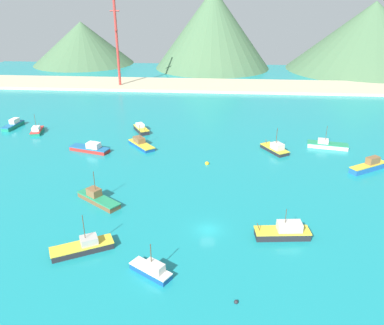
{
  "coord_description": "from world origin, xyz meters",
  "views": [
    {
      "loc": [
        1.74,
        -56.25,
        37.63
      ],
      "look_at": [
        -4.86,
        25.75,
        1.26
      ],
      "focal_mm": 35.96,
      "sensor_mm": 36.0,
      "label": 1
    }
  ],
  "objects_px": {
    "fishing_boat_9": "(141,129)",
    "buoy_1": "(236,302)",
    "fishing_boat_5": "(327,145)",
    "fishing_boat_11": "(369,166)",
    "fishing_boat_12": "(37,130)",
    "fishing_boat_4": "(83,247)",
    "fishing_boat_0": "(284,232)",
    "fishing_boat_2": "(13,125)",
    "fishing_boat_13": "(275,148)",
    "fishing_boat_3": "(152,270)",
    "radio_tower": "(117,41)",
    "fishing_boat_1": "(98,198)",
    "fishing_boat_7": "(91,148)",
    "buoy_0": "(207,164)",
    "fishing_boat_10": "(141,144)"
  },
  "relations": [
    {
      "from": "fishing_boat_0",
      "to": "buoy_1",
      "type": "height_order",
      "value": "fishing_boat_0"
    },
    {
      "from": "fishing_boat_5",
      "to": "fishing_boat_12",
      "type": "distance_m",
      "value": 82.15
    },
    {
      "from": "fishing_boat_1",
      "to": "fishing_boat_5",
      "type": "height_order",
      "value": "fishing_boat_1"
    },
    {
      "from": "buoy_0",
      "to": "fishing_boat_5",
      "type": "bearing_deg",
      "value": 23.39
    },
    {
      "from": "fishing_boat_0",
      "to": "fishing_boat_2",
      "type": "relative_size",
      "value": 1.09
    },
    {
      "from": "fishing_boat_13",
      "to": "radio_tower",
      "type": "xyz_separation_m",
      "value": [
        -58.34,
        69.21,
        18.4
      ]
    },
    {
      "from": "fishing_boat_13",
      "to": "buoy_0",
      "type": "relative_size",
      "value": 8.49
    },
    {
      "from": "fishing_boat_11",
      "to": "fishing_boat_5",
      "type": "bearing_deg",
      "value": 114.1
    },
    {
      "from": "fishing_boat_4",
      "to": "fishing_boat_9",
      "type": "bearing_deg",
      "value": 92.41
    },
    {
      "from": "fishing_boat_1",
      "to": "fishing_boat_3",
      "type": "height_order",
      "value": "fishing_boat_1"
    },
    {
      "from": "fishing_boat_11",
      "to": "fishing_boat_12",
      "type": "distance_m",
      "value": 90.18
    },
    {
      "from": "fishing_boat_12",
      "to": "fishing_boat_4",
      "type": "bearing_deg",
      "value": -58.81
    },
    {
      "from": "fishing_boat_4",
      "to": "fishing_boat_5",
      "type": "height_order",
      "value": "fishing_boat_4"
    },
    {
      "from": "fishing_boat_5",
      "to": "fishing_boat_9",
      "type": "distance_m",
      "value": 52.45
    },
    {
      "from": "buoy_1",
      "to": "fishing_boat_3",
      "type": "bearing_deg",
      "value": 159.21
    },
    {
      "from": "fishing_boat_0",
      "to": "fishing_boat_13",
      "type": "distance_m",
      "value": 38.39
    },
    {
      "from": "fishing_boat_9",
      "to": "fishing_boat_11",
      "type": "distance_m",
      "value": 62.11
    },
    {
      "from": "fishing_boat_0",
      "to": "fishing_boat_12",
      "type": "distance_m",
      "value": 80.46
    },
    {
      "from": "fishing_boat_1",
      "to": "fishing_boat_5",
      "type": "bearing_deg",
      "value": 32.83
    },
    {
      "from": "fishing_boat_1",
      "to": "fishing_boat_4",
      "type": "xyz_separation_m",
      "value": [
        2.46,
        -15.48,
        -0.04
      ]
    },
    {
      "from": "buoy_1",
      "to": "radio_tower",
      "type": "xyz_separation_m",
      "value": [
        -47.02,
        123.23,
        19.2
      ]
    },
    {
      "from": "fishing_boat_9",
      "to": "buoy_1",
      "type": "height_order",
      "value": "fishing_boat_9"
    },
    {
      "from": "fishing_boat_4",
      "to": "fishing_boat_7",
      "type": "distance_m",
      "value": 43.01
    },
    {
      "from": "fishing_boat_3",
      "to": "fishing_boat_5",
      "type": "relative_size",
      "value": 0.63
    },
    {
      "from": "fishing_boat_3",
      "to": "radio_tower",
      "type": "bearing_deg",
      "value": 106.39
    },
    {
      "from": "fishing_boat_0",
      "to": "buoy_1",
      "type": "xyz_separation_m",
      "value": [
        -8.31,
        -15.75,
        -0.95
      ]
    },
    {
      "from": "fishing_boat_7",
      "to": "buoy_0",
      "type": "relative_size",
      "value": 10.77
    },
    {
      "from": "fishing_boat_9",
      "to": "fishing_boat_7",
      "type": "bearing_deg",
      "value": -121.34
    },
    {
      "from": "fishing_boat_7",
      "to": "buoy_1",
      "type": "distance_m",
      "value": 62.19
    },
    {
      "from": "fishing_boat_2",
      "to": "fishing_boat_13",
      "type": "xyz_separation_m",
      "value": [
        77.36,
        -13.62,
        0.03
      ]
    },
    {
      "from": "fishing_boat_7",
      "to": "fishing_boat_4",
      "type": "bearing_deg",
      "value": -73.31
    },
    {
      "from": "fishing_boat_4",
      "to": "fishing_boat_13",
      "type": "xyz_separation_m",
      "value": [
        35.25,
        44.72,
        0.1
      ]
    },
    {
      "from": "fishing_boat_2",
      "to": "fishing_boat_12",
      "type": "relative_size",
      "value": 1.15
    },
    {
      "from": "fishing_boat_11",
      "to": "fishing_boat_12",
      "type": "height_order",
      "value": "fishing_boat_12"
    },
    {
      "from": "fishing_boat_5",
      "to": "fishing_boat_4",
      "type": "bearing_deg",
      "value": -135.25
    },
    {
      "from": "fishing_boat_10",
      "to": "fishing_boat_11",
      "type": "xyz_separation_m",
      "value": [
        55.55,
        -10.44,
        0.23
      ]
    },
    {
      "from": "fishing_boat_1",
      "to": "fishing_boat_4",
      "type": "distance_m",
      "value": 15.67
    },
    {
      "from": "fishing_boat_9",
      "to": "fishing_boat_13",
      "type": "relative_size",
      "value": 0.89
    },
    {
      "from": "fishing_boat_5",
      "to": "buoy_1",
      "type": "bearing_deg",
      "value": -113.57
    },
    {
      "from": "fishing_boat_1",
      "to": "fishing_boat_5",
      "type": "relative_size",
      "value": 0.93
    },
    {
      "from": "fishing_boat_2",
      "to": "fishing_boat_13",
      "type": "distance_m",
      "value": 78.55
    },
    {
      "from": "fishing_boat_9",
      "to": "buoy_1",
      "type": "relative_size",
      "value": 12.81
    },
    {
      "from": "fishing_boat_7",
      "to": "fishing_boat_13",
      "type": "relative_size",
      "value": 1.27
    },
    {
      "from": "fishing_boat_11",
      "to": "fishing_boat_0",
      "type": "bearing_deg",
      "value": -129.1
    },
    {
      "from": "radio_tower",
      "to": "buoy_0",
      "type": "bearing_deg",
      "value": -62.34
    },
    {
      "from": "fishing_boat_3",
      "to": "fishing_boat_5",
      "type": "xyz_separation_m",
      "value": [
        37.5,
        53.58,
        -0.12
      ]
    },
    {
      "from": "fishing_boat_9",
      "to": "fishing_boat_12",
      "type": "distance_m",
      "value": 30.46
    },
    {
      "from": "fishing_boat_1",
      "to": "buoy_1",
      "type": "relative_size",
      "value": 16.61
    },
    {
      "from": "fishing_boat_0",
      "to": "fishing_boat_11",
      "type": "relative_size",
      "value": 0.97
    },
    {
      "from": "fishing_boat_0",
      "to": "fishing_boat_4",
      "type": "distance_m",
      "value": 32.88
    }
  ]
}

